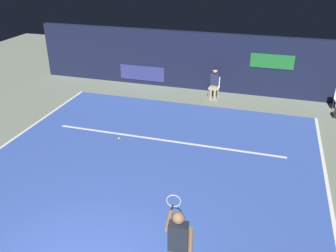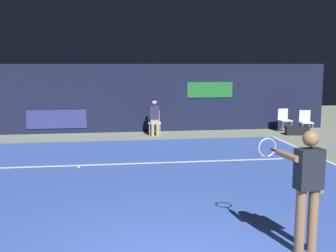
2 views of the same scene
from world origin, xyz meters
name	(u,v)px [view 2 (image 2 of 2)]	position (x,y,z in m)	size (l,w,h in m)	color
ground_plane	(146,183)	(0.00, 4.18, 0.00)	(30.96, 30.96, 0.00)	gray
court_surface	(146,183)	(0.00, 4.18, 0.01)	(10.15, 10.36, 0.01)	#3856B2
line_service	(140,163)	(0.00, 5.99, 0.01)	(7.92, 0.10, 0.01)	white
back_wall	(129,98)	(0.00, 11.34, 1.30)	(15.65, 0.33, 2.60)	#141933
tennis_player	(307,183)	(1.91, 0.53, 0.99)	(0.72, 0.93, 1.73)	#8C6647
line_judge_on_chair	(154,117)	(0.86, 10.38, 0.69)	(0.45, 0.53, 1.32)	white
courtside_chair_near	(284,119)	(5.93, 10.49, 0.50)	(0.48, 0.46, 0.88)	white
courtside_chair_far	(306,121)	(6.50, 9.85, 0.50)	(0.48, 0.46, 0.88)	white
tennis_ball	(79,168)	(-1.55, 5.63, 0.05)	(0.07, 0.07, 0.07)	#CCE033
equipment_bag	(297,131)	(6.10, 9.69, 0.16)	(0.84, 0.32, 0.32)	black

